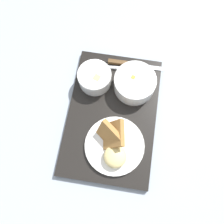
# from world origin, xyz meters

# --- Properties ---
(ground_plane) EXTENTS (4.00, 4.00, 0.00)m
(ground_plane) POSITION_xyz_m (0.00, 0.00, 0.00)
(ground_plane) COLOR #99A3AD
(serving_tray) EXTENTS (0.47, 0.34, 0.02)m
(serving_tray) POSITION_xyz_m (0.00, 0.00, 0.01)
(serving_tray) COLOR black
(serving_tray) RESTS_ON ground_plane
(bowl_salad) EXTENTS (0.14, 0.14, 0.06)m
(bowl_salad) POSITION_xyz_m (-0.10, 0.07, 0.05)
(bowl_salad) COLOR white
(bowl_salad) RESTS_ON serving_tray
(bowl_soup) EXTENTS (0.11, 0.11, 0.06)m
(bowl_soup) POSITION_xyz_m (-0.12, -0.06, 0.05)
(bowl_soup) COLOR white
(bowl_soup) RESTS_ON serving_tray
(plate_main) EXTENTS (0.19, 0.19, 0.08)m
(plate_main) POSITION_xyz_m (0.10, 0.01, 0.04)
(plate_main) COLOR white
(plate_main) RESTS_ON serving_tray
(knife) EXTENTS (0.03, 0.20, 0.01)m
(knife) POSITION_xyz_m (-0.19, 0.04, 0.02)
(knife) COLOR silver
(knife) RESTS_ON serving_tray
(spoon) EXTENTS (0.03, 0.13, 0.01)m
(spoon) POSITION_xyz_m (-0.17, 0.05, 0.02)
(spoon) COLOR silver
(spoon) RESTS_ON serving_tray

